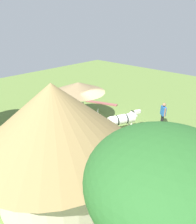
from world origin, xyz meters
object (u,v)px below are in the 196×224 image
at_px(patio_chair_near_lawn, 63,114).
at_px(patio_chair_near_hut, 81,107).
at_px(standing_watcher, 163,113).
at_px(zebra_by_umbrella, 49,123).
at_px(thatched_hut, 56,137).
at_px(patio_chair_east_end, 77,122).
at_px(shade_umbrella, 78,87).
at_px(acacia_tree_left_background, 167,182).
at_px(zebra_nearest_camera, 122,120).
at_px(patio_dining_table, 79,112).
at_px(patio_chair_west_end, 96,115).
at_px(guest_beside_umbrella, 87,118).

xyz_separation_m(patio_chair_near_lawn, patio_chair_near_hut, (-0.10, -1.62, 0.00)).
bearing_deg(standing_watcher, zebra_by_umbrella, 94.42).
height_order(thatched_hut, patio_chair_east_end, thatched_hut).
relative_size(shade_umbrella, patio_chair_east_end, 3.96).
relative_size(thatched_hut, acacia_tree_left_background, 1.16).
bearing_deg(patio_chair_near_hut, zebra_nearest_camera, 134.33).
relative_size(shade_umbrella, patio_dining_table, 2.44).
distance_m(thatched_hut, patio_chair_west_end, 6.82).
distance_m(shade_umbrella, zebra_by_umbrella, 3.10).
xyz_separation_m(patio_chair_east_end, standing_watcher, (-3.90, -4.12, 0.50)).
bearing_deg(patio_dining_table, zebra_by_umbrella, 96.08).
height_order(patio_chair_near_hut, guest_beside_umbrella, guest_beside_umbrella).
bearing_deg(patio_chair_west_end, patio_dining_table, 90.00).
xyz_separation_m(patio_dining_table, zebra_by_umbrella, (-0.28, 2.67, 0.28)).
distance_m(patio_chair_east_end, zebra_by_umbrella, 1.86).
bearing_deg(acacia_tree_left_background, patio_dining_table, -34.35).
height_order(thatched_hut, shade_umbrella, thatched_hut).
relative_size(thatched_hut, patio_dining_table, 4.08).
bearing_deg(zebra_nearest_camera, shade_umbrella, -142.77).
bearing_deg(patio_chair_near_lawn, shade_umbrella, 90.00).
distance_m(patio_chair_near_hut, guest_beside_umbrella, 2.85).
height_order(patio_chair_near_lawn, patio_chair_near_hut, same).
bearing_deg(shade_umbrella, zebra_nearest_camera, -167.69).
bearing_deg(patio_chair_west_end, patio_chair_near_lawn, 92.14).
bearing_deg(standing_watcher, zebra_nearest_camera, 100.96).
bearing_deg(thatched_hut, standing_watcher, -92.83).
distance_m(patio_chair_east_end, patio_chair_west_end, 1.62).
bearing_deg(patio_chair_east_end, thatched_hut, -88.11).
relative_size(patio_chair_near_lawn, patio_chair_near_hut, 1.00).
height_order(patio_chair_near_lawn, standing_watcher, standing_watcher).
height_order(standing_watcher, zebra_nearest_camera, standing_watcher).
xyz_separation_m(standing_watcher, zebra_by_umbrella, (4.36, 5.87, -0.08)).
distance_m(thatched_hut, patio_chair_near_hut, 7.96).
distance_m(standing_watcher, acacia_tree_left_background, 10.83).
bearing_deg(guest_beside_umbrella, shade_umbrella, -59.78).
bearing_deg(patio_chair_near_lawn, patio_chair_near_hut, 136.79).
xyz_separation_m(patio_chair_near_lawn, patio_chair_east_end, (-1.67, 0.16, 0.00)).
relative_size(patio_dining_table, zebra_nearest_camera, 0.67).
bearing_deg(guest_beside_umbrella, thatched_hut, 87.28).
bearing_deg(zebra_by_umbrella, thatched_hut, -160.35).
distance_m(patio_chair_west_end, patio_chair_near_hut, 1.79).
relative_size(shade_umbrella, acacia_tree_left_background, 0.69).
bearing_deg(acacia_tree_left_background, patio_chair_east_end, -32.38).
xyz_separation_m(patio_chair_east_end, guest_beside_umbrella, (-0.77, -0.23, 0.46)).
bearing_deg(thatched_hut, patio_chair_near_lawn, -38.84).
height_order(thatched_hut, patio_chair_west_end, thatched_hut).
distance_m(patio_chair_near_lawn, patio_chair_near_hut, 1.63).
relative_size(patio_chair_east_end, zebra_by_umbrella, 0.52).
height_order(patio_chair_near_hut, zebra_by_umbrella, zebra_by_umbrella).
height_order(standing_watcher, acacia_tree_left_background, acacia_tree_left_background).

